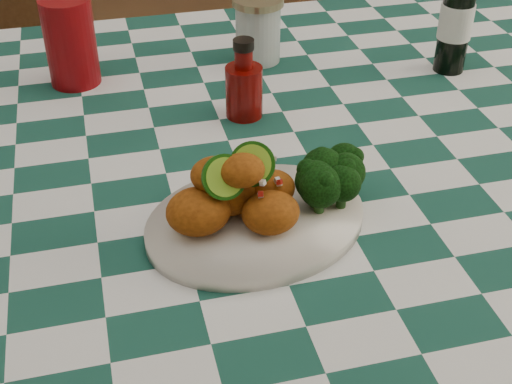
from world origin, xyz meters
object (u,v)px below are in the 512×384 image
object	(u,v)px
ketchup_bottle	(244,79)
wooden_chair_right	(346,86)
dining_table	(233,326)
red_tumbler	(70,42)
plate	(256,222)
mason_jar	(258,30)
beer_bottle	(457,13)
fried_chicken_pile	(241,187)

from	to	relation	value
ketchup_bottle	wooden_chair_right	world-z (taller)	wooden_chair_right
dining_table	red_tumbler	distance (m)	0.57
plate	wooden_chair_right	size ratio (longest dim) A/B	0.30
plate	ketchup_bottle	bearing A→B (deg)	79.66
plate	dining_table	bearing A→B (deg)	87.16
wooden_chair_right	red_tumbler	bearing A→B (deg)	-153.62
dining_table	mason_jar	xyz separation A→B (m)	(0.11, 0.26, 0.45)
dining_table	beer_bottle	xyz separation A→B (m)	(0.43, 0.14, 0.50)
fried_chicken_pile	wooden_chair_right	xyz separation A→B (m)	(0.50, 0.92, -0.38)
red_tumbler	beer_bottle	size ratio (longest dim) A/B	0.71
ketchup_bottle	beer_bottle	xyz separation A→B (m)	(0.39, 0.07, 0.04)
dining_table	ketchup_bottle	bearing A→B (deg)	59.33
beer_bottle	wooden_chair_right	bearing A→B (deg)	85.90
fried_chicken_pile	plate	bearing A→B (deg)	0.00
plate	red_tumbler	xyz separation A→B (m)	(-0.20, 0.46, 0.06)
plate	beer_bottle	bearing A→B (deg)	38.99
plate	mason_jar	size ratio (longest dim) A/B	2.44
fried_chicken_pile	red_tumbler	bearing A→B (deg)	111.32
wooden_chair_right	fried_chicken_pile	bearing A→B (deg)	-125.88
fried_chicken_pile	beer_bottle	world-z (taller)	beer_bottle
beer_bottle	dining_table	bearing A→B (deg)	-161.76
red_tumbler	fried_chicken_pile	bearing A→B (deg)	-68.68
mason_jar	dining_table	bearing A→B (deg)	-113.19
red_tumbler	wooden_chair_right	size ratio (longest dim) A/B	0.16
mason_jar	wooden_chair_right	world-z (taller)	wooden_chair_right
beer_bottle	wooden_chair_right	xyz separation A→B (m)	(0.04, 0.57, -0.42)
fried_chicken_pile	beer_bottle	xyz separation A→B (m)	(0.46, 0.35, 0.04)
beer_bottle	wooden_chair_right	size ratio (longest dim) A/B	0.22
ketchup_bottle	fried_chicken_pile	bearing A→B (deg)	-103.98
plate	mason_jar	bearing A→B (deg)	75.54
ketchup_bottle	red_tumbler	bearing A→B (deg)	144.22
red_tumbler	beer_bottle	xyz separation A→B (m)	(0.64, -0.11, 0.03)
ketchup_bottle	wooden_chair_right	size ratio (longest dim) A/B	0.14
plate	fried_chicken_pile	size ratio (longest dim) A/B	1.93
mason_jar	wooden_chair_right	size ratio (longest dim) A/B	0.12
red_tumbler	plate	bearing A→B (deg)	-66.69
dining_table	ketchup_bottle	world-z (taller)	ketchup_bottle
mason_jar	beer_bottle	distance (m)	0.34
plate	beer_bottle	distance (m)	0.57
red_tumbler	ketchup_bottle	bearing A→B (deg)	-35.78
fried_chicken_pile	ketchup_bottle	distance (m)	0.29
fried_chicken_pile	wooden_chair_right	bearing A→B (deg)	61.60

